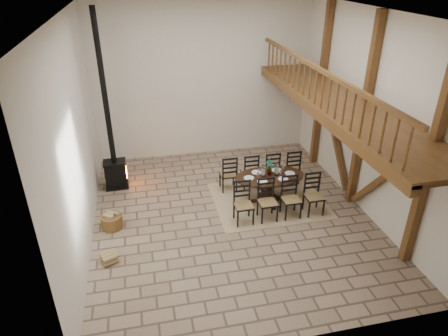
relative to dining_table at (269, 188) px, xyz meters
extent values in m
plane|color=gray|center=(-1.17, -0.49, -0.39)|extent=(8.00, 8.00, 0.00)
cube|color=silver|center=(-1.17, 3.51, 2.11)|extent=(7.00, 0.02, 5.00)
cube|color=silver|center=(-1.17, -4.49, 2.11)|extent=(7.00, 0.02, 5.00)
cube|color=silver|center=(-4.67, -0.49, 2.11)|extent=(0.02, 8.00, 5.00)
cube|color=silver|center=(2.33, -0.49, 2.11)|extent=(0.02, 8.00, 5.00)
cube|color=white|center=(-1.17, -0.49, 4.61)|extent=(7.00, 8.00, 0.02)
cube|color=brown|center=(2.21, -2.99, 2.11)|extent=(0.18, 0.18, 5.00)
cube|color=brown|center=(2.21, -0.49, 2.11)|extent=(0.18, 0.18, 5.00)
cube|color=brown|center=(2.21, 2.01, 2.11)|extent=(0.18, 0.18, 5.00)
cube|color=brown|center=(2.21, -1.74, 1.01)|extent=(0.14, 2.16, 2.54)
cube|color=brown|center=(2.21, 0.76, 1.01)|extent=(0.14, 2.16, 2.54)
cube|color=brown|center=(2.21, -0.49, 2.41)|extent=(0.20, 7.80, 0.20)
cube|color=brown|center=(1.53, -0.49, 2.46)|extent=(1.60, 7.80, 0.12)
cube|color=brown|center=(0.83, -0.49, 2.36)|extent=(0.18, 7.80, 0.22)
cube|color=brown|center=(0.83, -0.49, 3.36)|extent=(0.09, 7.60, 0.09)
cube|color=brown|center=(0.83, -0.49, 2.94)|extent=(0.06, 7.60, 0.86)
cube|color=tan|center=(0.00, 0.00, -0.38)|extent=(3.00, 2.50, 0.02)
ellipsoid|color=black|center=(0.00, 0.00, 0.38)|extent=(1.92, 1.17, 0.04)
cylinder|color=black|center=(0.00, 0.00, -0.02)|extent=(0.19, 0.19, 0.71)
cylinder|color=black|center=(0.00, 0.00, -0.34)|extent=(0.59, 0.59, 0.06)
cube|color=olive|center=(-0.94, -0.85, 0.11)|extent=(0.47, 0.44, 0.04)
cube|color=black|center=(-0.94, -0.85, -0.15)|extent=(0.44, 0.44, 0.48)
cube|color=black|center=(-0.94, -0.65, 0.41)|extent=(0.40, 0.04, 0.63)
cube|color=olive|center=(-0.31, -0.84, 0.11)|extent=(0.47, 0.44, 0.04)
cube|color=black|center=(-0.31, -0.84, -0.15)|extent=(0.44, 0.44, 0.48)
cube|color=black|center=(-0.31, -0.64, 0.41)|extent=(0.40, 0.04, 0.63)
cube|color=olive|center=(0.32, -0.84, 0.11)|extent=(0.47, 0.44, 0.04)
cube|color=black|center=(0.32, -0.84, -0.15)|extent=(0.44, 0.44, 0.48)
cube|color=black|center=(0.32, -0.64, 0.41)|extent=(0.40, 0.04, 0.63)
cube|color=olive|center=(0.95, -0.84, 0.11)|extent=(0.47, 0.44, 0.04)
cube|color=black|center=(0.95, -0.84, -0.15)|extent=(0.44, 0.44, 0.48)
cube|color=black|center=(0.95, -0.64, 0.41)|extent=(0.40, 0.04, 0.63)
cube|color=olive|center=(-0.95, 0.84, 0.11)|extent=(0.47, 0.44, 0.04)
cube|color=black|center=(-0.95, 0.84, -0.15)|extent=(0.44, 0.44, 0.48)
cube|color=black|center=(-0.95, 0.64, 0.41)|extent=(0.40, 0.04, 0.63)
cube|color=olive|center=(-0.32, 0.84, 0.11)|extent=(0.47, 0.44, 0.04)
cube|color=black|center=(-0.32, 0.84, -0.15)|extent=(0.44, 0.44, 0.48)
cube|color=black|center=(-0.32, 0.64, 0.41)|extent=(0.40, 0.04, 0.63)
cube|color=olive|center=(0.31, 0.84, 0.11)|extent=(0.47, 0.44, 0.04)
cube|color=black|center=(0.31, 0.84, -0.15)|extent=(0.44, 0.44, 0.48)
cube|color=black|center=(0.31, 0.64, 0.41)|extent=(0.40, 0.04, 0.63)
cube|color=olive|center=(0.94, 0.85, 0.11)|extent=(0.47, 0.44, 0.04)
cube|color=black|center=(0.94, 0.85, -0.15)|extent=(0.44, 0.44, 0.48)
cube|color=black|center=(0.94, 0.65, 0.41)|extent=(0.40, 0.04, 0.63)
cube|color=white|center=(0.00, 0.00, 0.40)|extent=(1.48, 0.74, 0.01)
cube|color=white|center=(0.00, 0.00, 0.49)|extent=(0.95, 0.32, 0.18)
cylinder|color=white|center=(-0.19, 0.00, 0.57)|extent=(0.12, 0.12, 0.34)
cylinder|color=white|center=(0.19, 0.00, 0.57)|extent=(0.12, 0.12, 0.34)
cylinder|color=silver|center=(-0.19, 0.00, 0.48)|extent=(0.06, 0.06, 0.16)
cylinder|color=silver|center=(0.19, 0.00, 0.48)|extent=(0.06, 0.06, 0.16)
imported|color=#4C723F|center=(0.00, 0.05, 0.62)|extent=(0.23, 0.16, 0.44)
cube|color=black|center=(-4.11, 1.70, -0.34)|extent=(0.65, 0.51, 0.10)
cube|color=black|center=(-4.11, 1.70, 0.05)|extent=(0.60, 0.46, 0.69)
cube|color=#FF590C|center=(-3.80, 1.70, 0.05)|extent=(0.03, 0.28, 0.28)
cube|color=black|center=(-4.11, 1.70, 0.42)|extent=(0.64, 0.50, 0.04)
cylinder|color=black|center=(-4.11, 1.70, 2.52)|extent=(0.15, 0.15, 4.17)
cylinder|color=brown|center=(-4.20, -0.35, -0.22)|extent=(0.52, 0.52, 0.34)
cube|color=tan|center=(-4.20, -0.35, -0.01)|extent=(0.28, 0.28, 0.10)
cube|color=tan|center=(-4.23, -1.67, -0.28)|extent=(0.42, 0.43, 0.22)
camera|label=1|loc=(-3.24, -8.94, 5.56)|focal=32.00mm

